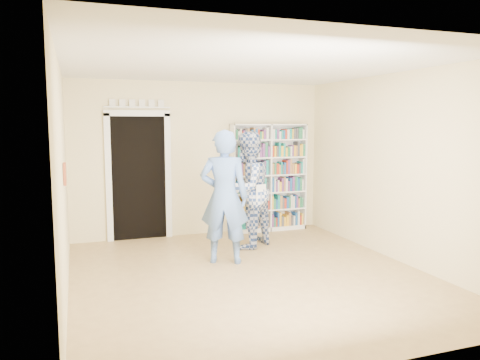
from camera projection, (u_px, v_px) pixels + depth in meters
The scene contains 11 objects.
floor at pixel (251, 275), 6.13m from camera, with size 5.00×5.00×0.00m, color #9A774A.
ceiling at pixel (251, 65), 5.80m from camera, with size 5.00×5.00×0.00m, color white.
wall_back at pixel (201, 159), 8.30m from camera, with size 4.50×4.50×0.00m, color beige.
wall_left at pixel (63, 180), 5.22m from camera, with size 5.00×5.00×0.00m, color beige.
wall_right at pixel (397, 168), 6.71m from camera, with size 5.00×5.00×0.00m, color beige.
bookshelf at pixel (269, 177), 8.61m from camera, with size 1.43×0.27×1.97m.
doorway at pixel (139, 171), 7.94m from camera, with size 1.10×0.08×2.43m.
wall_art at pixel (65, 174), 5.41m from camera, with size 0.03×0.25×0.25m, color brown.
man_blue at pixel (224, 197), 6.60m from camera, with size 0.69×0.45×1.90m, color #587DC4.
man_plaid at pixel (247, 190), 7.44m from camera, with size 0.90×0.70×1.85m, color navy.
paper_sheet at pixel (261, 193), 7.24m from camera, with size 0.19×0.01×0.27m, color white.
Camera 1 is at (-2.11, -5.55, 1.98)m, focal length 35.00 mm.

